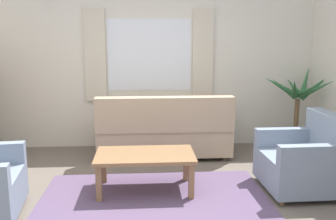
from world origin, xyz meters
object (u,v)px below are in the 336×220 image
armchair_right (305,160)px  coffee_table (145,158)px  potted_plant (297,118)px  couch (164,132)px

armchair_right → coffee_table: (-1.80, 0.11, 0.03)m
armchair_right → coffee_table: 1.80m
potted_plant → coffee_table: bearing=-149.3°
coffee_table → potted_plant: (2.31, 1.37, 0.13)m
armchair_right → potted_plant: (0.51, 1.48, 0.16)m
couch → coffee_table: size_ratio=1.73×
armchair_right → potted_plant: size_ratio=0.67×
coffee_table → potted_plant: size_ratio=0.84×
armchair_right → couch: bearing=-132.9°
couch → potted_plant: size_ratio=1.45×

